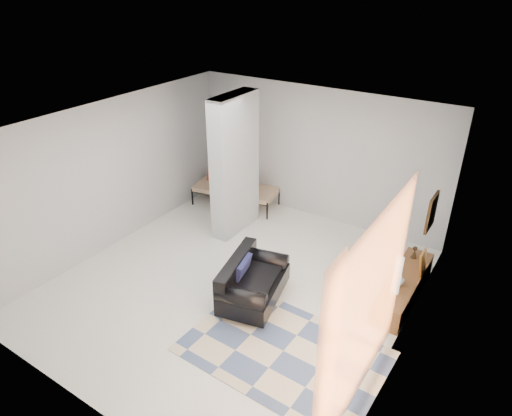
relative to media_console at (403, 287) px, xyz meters
The scene contains 17 objects.
floor 2.81m from the media_console, 154.05° to the right, with size 6.00×6.00×0.00m, color white.
ceiling 3.82m from the media_console, 154.05° to the right, with size 6.00×6.00×0.00m, color white.
wall_back 3.31m from the media_console, 144.87° to the left, with size 6.00×6.00×0.00m, color silver.
wall_front 5.06m from the media_console, 120.81° to the right, with size 6.00×6.00×0.00m, color silver.
wall_left 5.54m from the media_console, 166.90° to the right, with size 6.00×6.00×0.00m, color silver.
wall_right 1.73m from the media_console, 79.39° to the right, with size 6.00×6.00×0.00m, color silver.
partition_column 3.83m from the media_console, behind, with size 0.35×1.20×2.80m, color silver.
hallway_door 5.00m from the media_console, 159.43° to the left, with size 0.85×0.06×2.04m, color white.
curtain 2.69m from the media_console, 86.39° to the right, with size 2.55×2.55×0.00m, color orange.
wall_art 1.46m from the media_console, ahead, with size 0.04×0.45×0.55m, color #36210E.
media_console is the anchor object (origin of this frame).
loveseat 2.50m from the media_console, 145.09° to the right, with size 1.08×1.52×0.76m.
daybed 4.44m from the media_console, 163.75° to the left, with size 1.98×1.12×0.77m.
area_rug 2.37m from the media_console, 115.85° to the right, with size 2.75×1.83×0.01m, color beige.
cylinder_lamp 0.72m from the media_console, 92.33° to the right, with size 0.12×0.12×0.65m, color white.
bronze_figurine 0.71m from the media_console, 94.50° to the left, with size 0.11×0.11×0.22m, color #2E2214, non-canonical shape.
vase 0.39m from the media_console, 101.22° to the right, with size 0.20×0.20×0.21m, color silver.
Camera 1 is at (3.77, -5.11, 4.82)m, focal length 32.00 mm.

